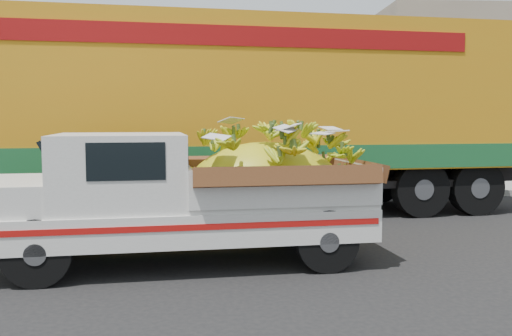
{
  "coord_description": "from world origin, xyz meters",
  "views": [
    {
      "loc": [
        1.13,
        -6.71,
        1.92
      ],
      "look_at": [
        1.55,
        1.53,
        1.2
      ],
      "focal_mm": 40.0,
      "sensor_mm": 36.0,
      "label": 1
    }
  ],
  "objects": [
    {
      "name": "ground",
      "position": [
        0.0,
        0.0,
        0.0
      ],
      "size": [
        100.0,
        100.0,
        0.0
      ],
      "primitive_type": "plane",
      "color": "black",
      "rests_on": "ground"
    },
    {
      "name": "curb",
      "position": [
        0.0,
        7.04,
        0.07
      ],
      "size": [
        60.0,
        0.25,
        0.15
      ],
      "primitive_type": "cube",
      "color": "gray",
      "rests_on": "ground"
    },
    {
      "name": "sidewalk",
      "position": [
        0.0,
        9.14,
        0.07
      ],
      "size": [
        60.0,
        4.0,
        0.14
      ],
      "primitive_type": "cube",
      "color": "gray",
      "rests_on": "ground"
    },
    {
      "name": "pickup_truck",
      "position": [
        0.9,
        0.82,
        0.93
      ],
      "size": [
        5.11,
        2.44,
        1.72
      ],
      "rotation": [
        0.0,
        0.0,
        0.14
      ],
      "color": "black",
      "rests_on": "ground"
    },
    {
      "name": "semi_trailer",
      "position": [
        1.31,
        4.59,
        2.12
      ],
      "size": [
        12.07,
        4.29,
        3.8
      ],
      "rotation": [
        0.0,
        0.0,
        0.15
      ],
      "color": "black",
      "rests_on": "ground"
    }
  ]
}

